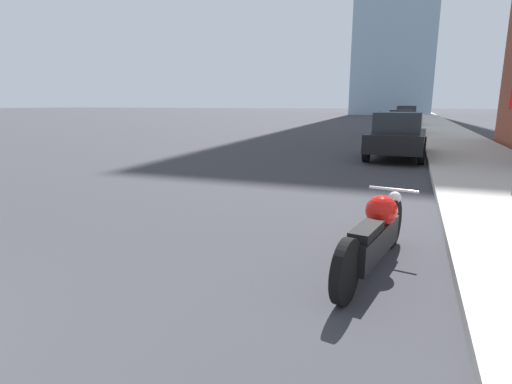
{
  "coord_description": "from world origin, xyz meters",
  "views": [
    {
      "loc": [
        4.22,
        0.05,
        1.88
      ],
      "look_at": [
        1.97,
        5.85,
        0.51
      ],
      "focal_mm": 28.0,
      "sensor_mm": 36.0,
      "label": 1
    }
  ],
  "objects_px": {
    "motorcycle": "(375,234)",
    "parked_car_blue": "(405,116)",
    "parked_car_red": "(400,122)",
    "parked_car_black": "(398,135)",
    "parked_car_yellow": "(406,114)",
    "parked_car_green": "(408,112)"
  },
  "relations": [
    {
      "from": "motorcycle",
      "to": "parked_car_black",
      "type": "distance_m",
      "value": 10.52
    },
    {
      "from": "parked_car_green",
      "to": "parked_car_red",
      "type": "bearing_deg",
      "value": -93.03
    },
    {
      "from": "motorcycle",
      "to": "parked_car_yellow",
      "type": "distance_m",
      "value": 44.89
    },
    {
      "from": "motorcycle",
      "to": "parked_car_green",
      "type": "distance_m",
      "value": 57.73
    },
    {
      "from": "parked_car_red",
      "to": "parked_car_yellow",
      "type": "height_order",
      "value": "parked_car_yellow"
    },
    {
      "from": "parked_car_black",
      "to": "parked_car_blue",
      "type": "height_order",
      "value": "parked_car_blue"
    },
    {
      "from": "parked_car_yellow",
      "to": "parked_car_green",
      "type": "height_order",
      "value": "parked_car_green"
    },
    {
      "from": "motorcycle",
      "to": "parked_car_red",
      "type": "xyz_separation_m",
      "value": [
        -0.44,
        22.63,
        0.35
      ]
    },
    {
      "from": "motorcycle",
      "to": "parked_car_red",
      "type": "distance_m",
      "value": 22.64
    },
    {
      "from": "parked_car_blue",
      "to": "parked_car_yellow",
      "type": "relative_size",
      "value": 1.02
    },
    {
      "from": "parked_car_red",
      "to": "motorcycle",
      "type": "bearing_deg",
      "value": -92.63
    },
    {
      "from": "parked_car_black",
      "to": "parked_car_red",
      "type": "xyz_separation_m",
      "value": [
        -0.28,
        12.12,
        -0.05
      ]
    },
    {
      "from": "parked_car_black",
      "to": "parked_car_blue",
      "type": "bearing_deg",
      "value": 92.52
    },
    {
      "from": "parked_car_black",
      "to": "parked_car_red",
      "type": "distance_m",
      "value": 12.12
    },
    {
      "from": "motorcycle",
      "to": "parked_car_blue",
      "type": "height_order",
      "value": "parked_car_blue"
    },
    {
      "from": "parked_car_red",
      "to": "parked_car_blue",
      "type": "height_order",
      "value": "parked_car_blue"
    },
    {
      "from": "parked_car_yellow",
      "to": "motorcycle",
      "type": "bearing_deg",
      "value": -90.94
    },
    {
      "from": "parked_car_black",
      "to": "parked_car_green",
      "type": "height_order",
      "value": "parked_car_green"
    },
    {
      "from": "parked_car_red",
      "to": "parked_car_green",
      "type": "distance_m",
      "value": 35.1
    },
    {
      "from": "parked_car_black",
      "to": "parked_car_yellow",
      "type": "distance_m",
      "value": 34.38
    },
    {
      "from": "parked_car_red",
      "to": "parked_car_green",
      "type": "xyz_separation_m",
      "value": [
        -0.01,
        35.1,
        0.1
      ]
    },
    {
      "from": "motorcycle",
      "to": "parked_car_black",
      "type": "bearing_deg",
      "value": 101.32
    }
  ]
}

